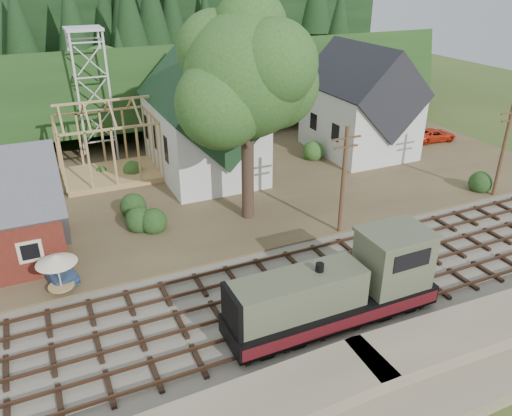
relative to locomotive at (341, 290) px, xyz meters
name	(u,v)px	position (x,y,z in m)	size (l,w,h in m)	color
ground	(286,298)	(-1.66, 3.00, -2.07)	(140.00, 140.00, 0.00)	#384C1E
embankment	(375,404)	(-1.66, -5.50, -2.07)	(64.00, 5.00, 1.60)	#7F7259
railroad_bed	(286,297)	(-1.66, 3.00, -1.99)	(64.00, 11.00, 0.16)	#726B5B
village_flat	(190,184)	(-1.66, 21.00, -1.92)	(64.00, 26.00, 0.30)	brown
hillside	(133,117)	(-1.66, 45.00, -2.07)	(70.00, 28.00, 8.00)	#1E3F19
ridge	(111,91)	(-1.66, 61.00, -2.07)	(80.00, 20.00, 12.00)	black
church	(203,120)	(0.34, 22.68, 3.11)	(8.40, 15.17, 13.00)	silver
farmhouse	(360,106)	(16.34, 22.00, 2.79)	(8.40, 10.80, 10.60)	silver
timber_frame	(108,146)	(-7.66, 25.00, 1.19)	(8.20, 6.20, 6.99)	tan
lattice_tower	(87,55)	(-7.66, 31.00, 7.96)	(3.20, 3.20, 12.12)	silver
big_tree	(249,84)	(0.50, 13.08, 8.14)	(10.90, 8.40, 14.70)	#38281E
telegraph_pole_near	(343,180)	(5.34, 8.20, 2.17)	(2.20, 0.28, 8.00)	#4C331E
telegraph_pole_far	(503,149)	(20.34, 8.20, 2.17)	(2.20, 0.28, 8.00)	#4C331E
locomotive	(341,290)	(0.00, 0.00, 0.00)	(11.63, 2.91, 4.66)	black
car_blue	(56,267)	(-13.45, 10.36, -1.11)	(1.57, 3.91, 1.33)	#4F7AA9
car_red	(434,135)	(25.72, 21.16, -1.11)	(2.19, 4.75, 1.32)	red
patio_set	(56,261)	(-13.36, 8.50, 0.39)	(2.28, 2.28, 2.54)	silver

